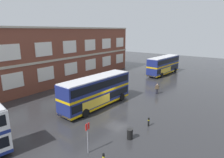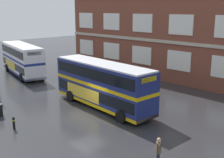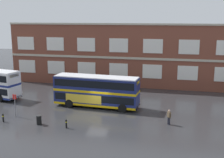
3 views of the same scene
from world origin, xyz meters
TOP-DOWN VIEW (x-y plane):
  - ground_plane at (0.00, 2.00)m, footprint 120.00×120.00m
  - brick_terminal_building at (2.42, 17.98)m, footprint 44.40×8.19m
  - double_decker_middle at (-0.83, 2.46)m, footprint 11.13×3.35m
  - waiting_passenger at (8.69, -2.01)m, footprint 0.51×0.54m
  - bus_stand_flag at (-9.01, -3.49)m, footprint 0.44×0.10m
  - station_litter_bin at (-5.14, -5.21)m, footprint 0.60×0.60m
  - safety_bollard_west at (-1.82, -5.54)m, footprint 0.19×0.19m
  - safety_bollard_east at (-9.39, -5.42)m, footprint 0.19×0.19m

SIDE VIEW (x-z plane):
  - ground_plane at x=0.00m, z-range 0.00..0.00m
  - safety_bollard_west at x=-1.82m, z-range 0.02..0.97m
  - safety_bollard_east at x=-9.39m, z-range 0.02..0.97m
  - station_litter_bin at x=-5.14m, z-range 0.01..1.04m
  - waiting_passenger at x=8.69m, z-range 0.08..1.78m
  - bus_stand_flag at x=-9.01m, z-range 0.29..2.99m
  - double_decker_middle at x=-0.83m, z-range 0.11..4.18m
  - brick_terminal_building at x=2.42m, z-range -0.15..10.36m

